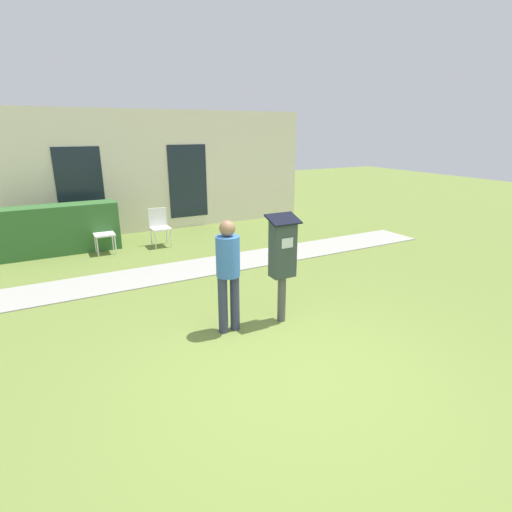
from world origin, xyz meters
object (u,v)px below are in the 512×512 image
(parking_meter, at_px, (283,255))
(person_standing, at_px, (228,268))
(outdoor_chair_left, at_px, (103,230))
(outdoor_chair_middle, at_px, (159,224))

(parking_meter, xyz_separation_m, person_standing, (-0.80, 0.09, -0.09))
(parking_meter, distance_m, outdoor_chair_left, 5.19)
(parking_meter, relative_size, outdoor_chair_left, 1.77)
(person_standing, xyz_separation_m, outdoor_chair_left, (-0.94, 4.78, -0.40))
(person_standing, bearing_deg, outdoor_chair_middle, 48.07)
(outdoor_chair_middle, bearing_deg, parking_meter, -82.98)
(parking_meter, height_order, person_standing, parking_meter)
(parking_meter, bearing_deg, outdoor_chair_left, 109.75)
(parking_meter, relative_size, outdoor_chair_middle, 1.77)
(person_standing, relative_size, outdoor_chair_left, 1.76)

